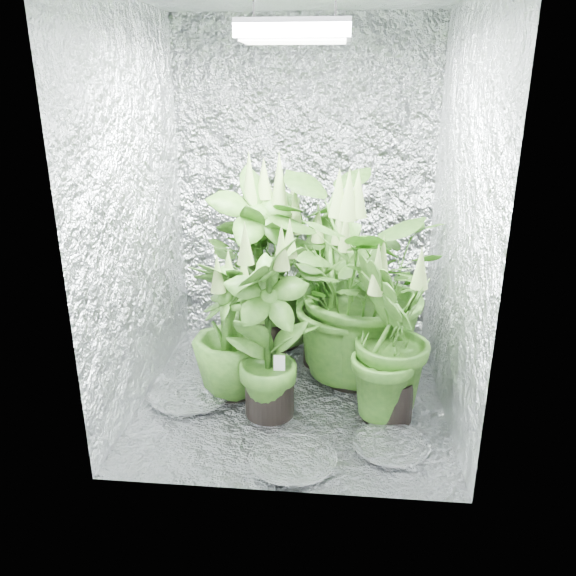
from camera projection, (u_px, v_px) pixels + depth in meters
The scene contains 12 objects.
ground at pixel (293, 393), 3.10m from camera, with size 1.60×1.60×0.00m, color silver.
walls at pixel (294, 215), 2.76m from camera, with size 1.62×1.62×2.00m.
grow_lamp at pixel (294, 31), 2.48m from camera, with size 0.50×0.30×0.22m.
plant_a at pixel (276, 270), 3.54m from camera, with size 1.09×1.09×1.07m.
plant_b at pixel (260, 270), 3.33m from camera, with size 0.82×0.82×1.24m.
plant_c at pixel (326, 294), 3.29m from camera, with size 0.66×0.66×0.97m.
plant_d at pixel (231, 330), 2.98m from camera, with size 0.53×0.53×0.83m.
plant_e at pixel (356, 285), 3.04m from camera, with size 1.06×1.06×1.23m.
plant_f at pixel (269, 329), 2.75m from camera, with size 0.67×0.67×1.03m.
plant_g at pixel (391, 341), 2.73m from camera, with size 0.55×0.55×0.94m.
circulation_fan at pixel (402, 347), 3.34m from camera, with size 0.16×0.27×0.32m.
plant_label at pixel (279, 364), 2.78m from camera, with size 0.06×0.01×0.09m, color white.
Camera 1 is at (0.23, -2.71, 1.60)m, focal length 35.00 mm.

